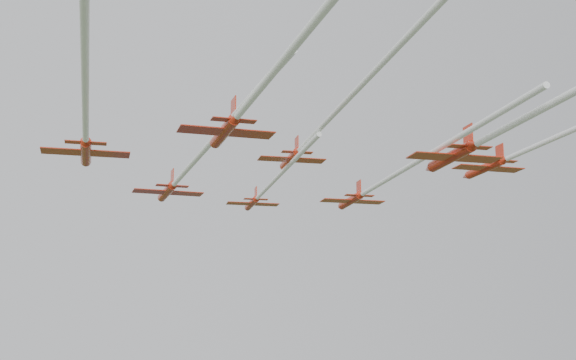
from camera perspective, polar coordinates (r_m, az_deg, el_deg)
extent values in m
cylinder|color=red|center=(123.40, -2.59, -1.67)|extent=(1.10, 7.70, 0.99)
cone|color=red|center=(127.92, -2.95, -2.04)|extent=(1.02, 1.64, 0.99)
cone|color=red|center=(119.15, -2.23, -1.30)|extent=(0.92, 1.10, 0.90)
ellipsoid|color=black|center=(125.22, -2.73, -1.65)|extent=(0.39, 0.86, 0.29)
cube|color=red|center=(122.66, -2.53, -1.71)|extent=(7.99, 2.45, 0.09)
cube|color=red|center=(119.98, -2.30, -1.37)|extent=(3.63, 1.13, 0.07)
cube|color=red|center=(120.35, -2.31, -0.92)|extent=(0.11, 1.63, 1.81)
cylinder|color=white|center=(101.22, -0.35, 0.61)|extent=(1.02, 36.31, 0.54)
cylinder|color=red|center=(106.29, -8.61, -0.83)|extent=(1.83, 8.78, 1.13)
cone|color=red|center=(111.41, -9.05, -1.34)|extent=(1.27, 1.93, 1.13)
cone|color=red|center=(101.48, -8.15, -0.31)|extent=(1.12, 1.31, 1.03)
ellipsoid|color=black|center=(108.36, -8.78, -0.82)|extent=(0.51, 1.01, 0.33)
cube|color=red|center=(105.44, -8.54, -0.89)|extent=(9.21, 3.39, 0.10)
cube|color=red|center=(102.42, -8.24, -0.42)|extent=(4.19, 1.56, 0.08)
cube|color=red|center=(102.85, -8.24, 0.18)|extent=(0.25, 1.85, 2.05)
cylinder|color=white|center=(78.15, -5.09, 3.14)|extent=(4.47, 47.57, 0.62)
cylinder|color=red|center=(114.73, 4.48, -1.48)|extent=(1.12, 8.62, 1.12)
cone|color=red|center=(119.63, 3.72, -1.93)|extent=(1.12, 1.83, 1.12)
cone|color=red|center=(110.14, 5.25, -1.01)|extent=(1.01, 1.22, 1.01)
ellipsoid|color=black|center=(116.71, 4.17, -1.46)|extent=(0.43, 0.96, 0.32)
cube|color=red|center=(113.92, 4.60, -1.53)|extent=(8.93, 2.64, 0.10)
cube|color=red|center=(111.04, 5.09, -1.11)|extent=(4.06, 1.22, 0.08)
cube|color=red|center=(111.44, 5.05, -0.56)|extent=(0.10, 1.83, 2.03)
cylinder|color=white|center=(88.27, 10.15, 1.88)|extent=(0.63, 46.79, 0.61)
cylinder|color=red|center=(93.02, -14.18, 1.93)|extent=(1.30, 9.35, 1.21)
cone|color=red|center=(98.53, -14.17, 1.15)|extent=(1.23, 1.99, 1.21)
cone|color=red|center=(87.86, -14.19, 2.75)|extent=(1.11, 1.33, 1.10)
ellipsoid|color=black|center=(95.26, -14.17, 1.87)|extent=(0.47, 1.05, 0.35)
cube|color=red|center=(92.11, -14.19, 1.89)|extent=(9.70, 2.95, 0.11)
cube|color=red|center=(88.87, -14.19, 2.58)|extent=(4.41, 1.36, 0.09)
cube|color=red|center=(89.39, -14.15, 3.30)|extent=(0.13, 1.98, 2.20)
cylinder|color=white|center=(63.10, -14.25, 8.60)|extent=(1.17, 50.59, 0.66)
cylinder|color=red|center=(98.04, 0.17, 1.49)|extent=(1.11, 7.84, 1.01)
cone|color=red|center=(102.55, -0.41, 0.88)|extent=(1.03, 1.67, 1.01)
cone|color=red|center=(93.82, 0.76, 2.11)|extent=(0.93, 1.12, 0.92)
ellipsoid|color=black|center=(99.87, -0.06, 1.45)|extent=(0.40, 0.88, 0.29)
cube|color=red|center=(97.29, 0.26, 1.45)|extent=(8.13, 2.49, 0.09)
cube|color=red|center=(94.64, 0.64, 1.98)|extent=(3.70, 1.15, 0.07)
cube|color=red|center=(95.07, 0.62, 2.55)|extent=(0.11, 1.66, 1.84)
cylinder|color=white|center=(69.87, 5.67, 7.17)|extent=(1.17, 50.84, 0.55)
cylinder|color=red|center=(106.79, 13.84, 0.84)|extent=(1.45, 8.78, 1.13)
cone|color=red|center=(111.33, 12.52, 0.25)|extent=(1.20, 1.89, 1.13)
cone|color=red|center=(102.59, 15.18, 1.44)|extent=(1.07, 1.27, 1.03)
ellipsoid|color=black|center=(108.64, 13.30, 0.82)|extent=(0.47, 0.99, 0.33)
cube|color=red|center=(106.04, 14.06, 0.80)|extent=(9.14, 3.00, 0.10)
cube|color=red|center=(103.41, 14.91, 1.32)|extent=(4.16, 1.38, 0.08)
cube|color=red|center=(103.84, 14.82, 1.90)|extent=(0.17, 1.85, 2.06)
cylinder|color=red|center=(75.61, -4.55, 3.44)|extent=(1.62, 8.66, 1.11)
cone|color=red|center=(80.55, -5.33, 2.48)|extent=(1.22, 1.89, 1.11)
cone|color=red|center=(70.99, -3.71, 4.47)|extent=(1.08, 1.27, 1.01)
ellipsoid|color=black|center=(77.63, -4.86, 3.35)|extent=(0.48, 0.99, 0.32)
cube|color=red|center=(74.77, -4.42, 3.42)|extent=(9.06, 3.15, 0.10)
cube|color=red|center=(71.89, -3.89, 4.26)|extent=(4.12, 1.45, 0.08)
cube|color=red|center=(72.40, -3.91, 5.06)|extent=(0.21, 1.83, 2.03)
cylinder|color=red|center=(86.84, 11.51, 1.62)|extent=(1.34, 9.51, 1.23)
cone|color=red|center=(91.93, 9.99, 0.80)|extent=(1.25, 2.03, 1.23)
cone|color=red|center=(82.13, 13.12, 2.48)|extent=(1.13, 1.35, 1.12)
ellipsoid|color=black|center=(88.91, 10.89, 1.57)|extent=(0.48, 1.07, 0.36)
cube|color=red|center=(86.00, 11.77, 1.57)|extent=(9.87, 3.02, 0.11)
cube|color=red|center=(83.05, 12.79, 2.30)|extent=(4.49, 1.39, 0.09)
cube|color=red|center=(83.55, 12.68, 3.08)|extent=(0.14, 2.01, 2.24)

